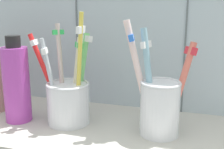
# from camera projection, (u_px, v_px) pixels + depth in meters

# --- Properties ---
(counter_slab) EXTENTS (0.64, 0.22, 0.02)m
(counter_slab) POSITION_uv_depth(u_px,v_px,m) (112.00, 133.00, 0.49)
(counter_slab) COLOR #BCB7AD
(counter_slab) RESTS_ON ground
(tile_wall_back) EXTENTS (0.64, 0.02, 0.45)m
(tile_wall_back) POSITION_uv_depth(u_px,v_px,m) (130.00, 2.00, 0.55)
(tile_wall_back) COLOR #B2C1CC
(tile_wall_back) RESTS_ON ground
(toothbrush_cup_left) EXTENTS (0.11, 0.09, 0.19)m
(toothbrush_cup_left) POSITION_uv_depth(u_px,v_px,m) (69.00, 97.00, 0.50)
(toothbrush_cup_left) COLOR silver
(toothbrush_cup_left) RESTS_ON counter_slab
(toothbrush_cup_right) EXTENTS (0.11, 0.08, 0.18)m
(toothbrush_cup_right) POSITION_uv_depth(u_px,v_px,m) (159.00, 103.00, 0.45)
(toothbrush_cup_right) COLOR white
(toothbrush_cup_right) RESTS_ON counter_slab
(soap_bottle) EXTENTS (0.05, 0.05, 0.15)m
(soap_bottle) POSITION_uv_depth(u_px,v_px,m) (16.00, 83.00, 0.50)
(soap_bottle) COLOR #B141AC
(soap_bottle) RESTS_ON counter_slab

